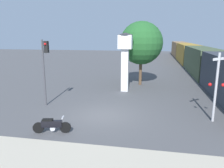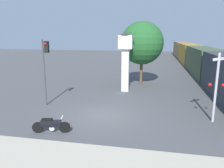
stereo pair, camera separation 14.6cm
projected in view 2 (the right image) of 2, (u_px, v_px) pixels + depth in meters
name	position (u px, v px, depth m)	size (l,w,h in m)	color
ground_plane	(103.00, 115.00, 13.81)	(120.00, 120.00, 0.00)	#4C4C4F
motorcycle	(51.00, 125.00, 11.27)	(1.93, 0.60, 0.86)	black
clock_tower	(126.00, 53.00, 19.19)	(1.43, 1.43, 5.19)	white
freight_train	(194.00, 56.00, 34.59)	(2.80, 51.09, 3.40)	#333842
traffic_light	(45.00, 61.00, 15.17)	(0.50, 0.35, 4.68)	#47474C
railroad_crossing_signal	(216.00, 85.00, 12.33)	(0.90, 0.82, 4.02)	#B7B7BC
street_tree	(142.00, 43.00, 21.53)	(4.24, 4.24, 6.34)	brown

